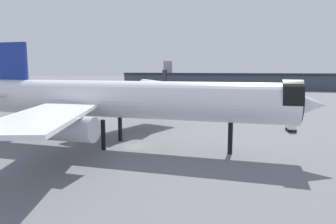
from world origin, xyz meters
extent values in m
plane|color=slate|center=(0.00, 0.00, 0.00)|extent=(900.00, 900.00, 0.00)
cylinder|color=white|center=(-1.34, -0.48, 8.81)|extent=(59.78, 13.64, 6.78)
cone|color=white|center=(28.16, 2.97, 8.81)|extent=(8.18, 7.46, 6.64)
cylinder|color=black|center=(26.82, 2.82, 9.32)|extent=(3.83, 7.15, 6.85)
cube|color=white|center=(-7.86, 15.62, 7.96)|extent=(14.57, 28.08, 0.54)
cylinder|color=#B7BAC1|center=(-6.07, 12.60, 5.73)|extent=(8.69, 4.67, 3.73)
cube|color=white|center=(-3.96, -17.66, 7.96)|extent=(19.80, 28.26, 0.54)
cylinder|color=#B7BAC1|center=(-2.92, -14.30, 5.73)|extent=(8.69, 4.67, 3.73)
cube|color=navy|center=(-26.11, -3.38, 14.23)|extent=(7.16, 1.50, 10.84)
cube|color=white|center=(-28.11, 3.47, 9.49)|extent=(6.55, 11.24, 0.41)
cylinder|color=black|center=(17.54, 1.73, 2.71)|extent=(0.81, 0.81, 5.42)
cylinder|color=black|center=(-4.70, 2.71, 2.71)|extent=(0.81, 0.81, 5.42)
cylinder|color=black|center=(-3.87, -4.36, 2.71)|extent=(0.81, 0.81, 5.42)
cylinder|color=white|center=(-39.78, 92.13, 6.25)|extent=(32.62, 35.62, 4.80)
cone|color=white|center=(-54.30, 108.33, 6.25)|extent=(7.03, 7.08, 4.71)
cone|color=white|center=(-25.26, 75.92, 6.25)|extent=(7.57, 7.70, 4.56)
cylinder|color=black|center=(-53.65, 107.62, 6.61)|extent=(5.06, 4.85, 4.85)
cube|color=white|center=(-46.62, 81.48, 5.65)|extent=(20.73, 14.29, 0.38)
cylinder|color=#B7BAC1|center=(-45.56, 83.83, 4.06)|extent=(6.03, 6.30, 2.64)
cube|color=white|center=(-28.45, 97.76, 5.65)|extent=(15.86, 20.43, 0.38)
cylinder|color=#B7BAC1|center=(-30.90, 96.97, 4.06)|extent=(6.03, 6.30, 2.64)
cube|color=black|center=(-27.58, 78.51, 10.09)|extent=(3.84, 4.21, 7.69)
cube|color=white|center=(-30.81, 74.45, 6.73)|extent=(8.45, 8.14, 0.29)
cube|color=white|center=(-23.19, 81.28, 6.73)|extent=(8.45, 8.14, 0.29)
cylinder|color=black|center=(-49.07, 102.50, 1.92)|extent=(0.58, 0.58, 3.84)
cylinder|color=black|center=(-40.20, 88.82, 1.92)|extent=(0.58, 0.58, 3.84)
cylinder|color=black|center=(-36.45, 92.19, 1.92)|extent=(0.58, 0.58, 3.84)
cube|color=#3D4756|center=(-12.99, 172.79, 5.11)|extent=(164.00, 40.22, 10.22)
cube|color=#232628|center=(-12.99, 172.79, 10.82)|extent=(164.24, 42.01, 1.20)
cylinder|color=#939399|center=(-62.54, 165.95, 10.03)|extent=(6.51, 6.51, 20.05)
cube|color=black|center=(26.79, 26.16, 0.50)|extent=(2.37, 3.50, 0.30)
cube|color=silver|center=(27.04, 25.23, 1.25)|extent=(1.88, 1.65, 1.20)
cube|color=#1E2D38|center=(27.18, 24.68, 1.49)|extent=(1.32, 0.42, 0.60)
cube|color=silver|center=(26.64, 26.72, 1.10)|extent=(2.04, 2.27, 0.90)
cylinder|color=black|center=(27.85, 25.28, 0.35)|extent=(0.45, 0.75, 0.70)
cylinder|color=black|center=(26.30, 24.87, 0.35)|extent=(0.45, 0.75, 0.70)
cylinder|color=black|center=(27.27, 27.45, 0.35)|extent=(0.45, 0.75, 0.70)
cylinder|color=black|center=(25.73, 27.04, 0.35)|extent=(0.45, 0.75, 0.70)
camera|label=1|loc=(27.46, -49.51, 14.39)|focal=32.96mm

